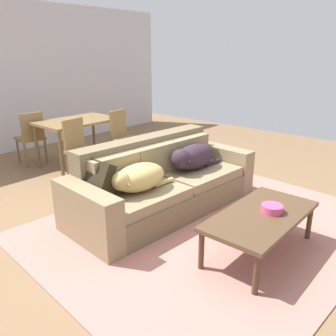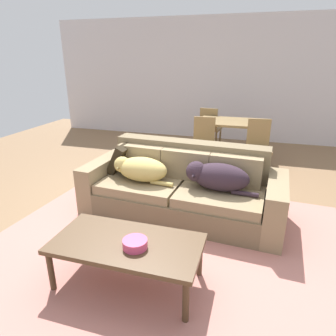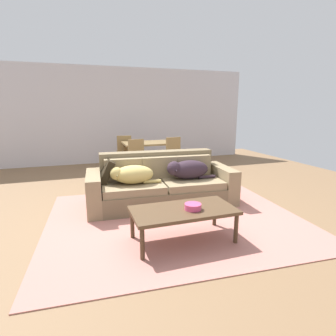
# 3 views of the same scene
# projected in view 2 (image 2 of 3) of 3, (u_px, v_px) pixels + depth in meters

# --- Properties ---
(ground_plane) EXTENTS (10.00, 10.00, 0.00)m
(ground_plane) POSITION_uv_depth(u_px,v_px,m) (169.00, 215.00, 3.68)
(ground_plane) COLOR #836243
(back_partition) EXTENTS (8.00, 0.12, 2.70)m
(back_partition) POSITION_uv_depth(u_px,v_px,m) (218.00, 80.00, 6.81)
(back_partition) COLOR silver
(back_partition) RESTS_ON ground
(area_rug) EXTENTS (3.75, 3.17, 0.01)m
(area_rug) POSITION_uv_depth(u_px,v_px,m) (166.00, 242.00, 3.14)
(area_rug) COLOR tan
(area_rug) RESTS_ON ground
(couch) EXTENTS (2.43, 1.10, 0.84)m
(couch) POSITION_uv_depth(u_px,v_px,m) (183.00, 188.00, 3.66)
(couch) COLOR #746348
(couch) RESTS_ON ground
(dog_on_left_cushion) EXTENTS (0.78, 0.41, 0.29)m
(dog_on_left_cushion) POSITION_uv_depth(u_px,v_px,m) (140.00, 169.00, 3.60)
(dog_on_left_cushion) COLOR tan
(dog_on_left_cushion) RESTS_ON couch
(dog_on_right_cushion) EXTENTS (0.82, 0.37, 0.31)m
(dog_on_right_cushion) POSITION_uv_depth(u_px,v_px,m) (216.00, 176.00, 3.33)
(dog_on_right_cushion) COLOR #34242F
(dog_on_right_cushion) RESTS_ON couch
(throw_pillow_by_left_arm) EXTENTS (0.28, 0.39, 0.39)m
(throw_pillow_by_left_arm) POSITION_uv_depth(u_px,v_px,m) (121.00, 158.00, 3.90)
(throw_pillow_by_left_arm) COLOR black
(throw_pillow_by_left_arm) RESTS_ON couch
(coffee_table) EXTENTS (1.23, 0.62, 0.41)m
(coffee_table) POSITION_uv_depth(u_px,v_px,m) (127.00, 246.00, 2.46)
(coffee_table) COLOR brown
(coffee_table) RESTS_ON ground
(bowl_on_coffee_table) EXTENTS (0.20, 0.20, 0.07)m
(bowl_on_coffee_table) POSITION_uv_depth(u_px,v_px,m) (135.00, 244.00, 2.36)
(bowl_on_coffee_table) COLOR #EA4C7F
(bowl_on_coffee_table) RESTS_ON coffee_table
(dining_table) EXTENTS (1.25, 0.80, 0.75)m
(dining_table) POSITION_uv_depth(u_px,v_px,m) (234.00, 125.00, 5.40)
(dining_table) COLOR olive
(dining_table) RESTS_ON ground
(dining_chair_near_left) EXTENTS (0.44, 0.44, 0.90)m
(dining_chair_near_left) POSITION_uv_depth(u_px,v_px,m) (203.00, 142.00, 5.01)
(dining_chair_near_left) COLOR olive
(dining_chair_near_left) RESTS_ON ground
(dining_chair_near_right) EXTENTS (0.44, 0.44, 0.91)m
(dining_chair_near_right) POSITION_uv_depth(u_px,v_px,m) (258.00, 145.00, 4.80)
(dining_chair_near_right) COLOR olive
(dining_chair_near_right) RESTS_ON ground
(dining_chair_far_left) EXTENTS (0.45, 0.45, 0.89)m
(dining_chair_far_left) POSITION_uv_depth(u_px,v_px,m) (210.00, 127.00, 6.13)
(dining_chair_far_left) COLOR olive
(dining_chair_far_left) RESTS_ON ground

